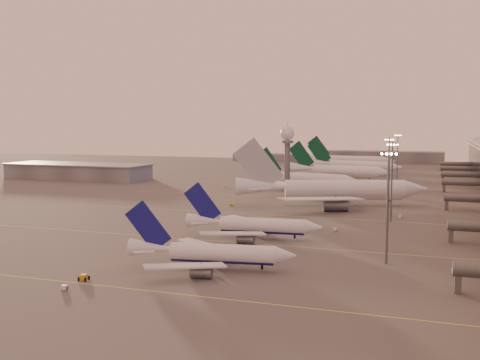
% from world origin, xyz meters
% --- Properties ---
extents(ground, '(700.00, 700.00, 0.00)m').
position_xyz_m(ground, '(0.00, 0.00, 0.00)').
color(ground, '#4E4B4B').
rests_on(ground, ground).
extents(taxiway_markings, '(180.00, 185.25, 0.02)m').
position_xyz_m(taxiway_markings, '(30.00, 56.00, 0.01)').
color(taxiway_markings, '#EDE053').
rests_on(taxiway_markings, ground).
extents(hangar, '(82.00, 27.00, 8.50)m').
position_xyz_m(hangar, '(-120.00, 140.00, 4.32)').
color(hangar, slate).
rests_on(hangar, ground).
extents(radar_tower, '(6.40, 6.40, 31.10)m').
position_xyz_m(radar_tower, '(5.00, 120.00, 20.95)').
color(radar_tower, '#5C5F64').
rests_on(radar_tower, ground).
extents(mast_a, '(3.60, 0.56, 25.00)m').
position_xyz_m(mast_a, '(58.00, 0.00, 13.74)').
color(mast_a, '#5C5F64').
rests_on(mast_a, ground).
extents(mast_b, '(3.60, 0.56, 25.00)m').
position_xyz_m(mast_b, '(55.00, 55.00, 13.74)').
color(mast_b, '#5C5F64').
rests_on(mast_b, ground).
extents(mast_c, '(3.60, 0.56, 25.00)m').
position_xyz_m(mast_c, '(50.00, 110.00, 13.74)').
color(mast_c, '#5C5F64').
rests_on(mast_c, ground).
extents(mast_d, '(3.60, 0.56, 25.00)m').
position_xyz_m(mast_d, '(48.00, 200.00, 13.74)').
color(mast_d, '#5C5F64').
rests_on(mast_d, ground).
extents(distant_horizon, '(165.00, 37.50, 9.00)m').
position_xyz_m(distant_horizon, '(2.62, 325.14, 3.89)').
color(distant_horizon, slate).
rests_on(distant_horizon, ground).
extents(narrowbody_near, '(36.60, 29.01, 14.36)m').
position_xyz_m(narrowbody_near, '(23.39, -17.05, 2.91)').
color(narrowbody_near, white).
rests_on(narrowbody_near, ground).
extents(narrowbody_mid, '(37.85, 30.11, 14.79)m').
position_xyz_m(narrowbody_mid, '(22.01, 16.38, 2.99)').
color(narrowbody_mid, white).
rests_on(narrowbody_mid, ground).
extents(widebody_white, '(70.07, 55.26, 25.54)m').
position_xyz_m(widebody_white, '(31.56, 83.52, 4.43)').
color(widebody_white, white).
rests_on(widebody_white, ground).
extents(greentail_a, '(52.27, 41.79, 19.22)m').
position_xyz_m(greentail_a, '(10.24, 135.81, 3.39)').
color(greentail_a, white).
rests_on(greentail_a, ground).
extents(greentail_b, '(57.65, 46.14, 21.13)m').
position_xyz_m(greentail_b, '(18.49, 180.06, 3.73)').
color(greentail_b, white).
rests_on(greentail_b, ground).
extents(greentail_c, '(59.29, 47.41, 21.78)m').
position_xyz_m(greentail_c, '(21.65, 217.61, 3.85)').
color(greentail_c, white).
rests_on(greentail_c, ground).
extents(greentail_d, '(61.06, 49.15, 22.17)m').
position_xyz_m(greentail_d, '(12.94, 267.36, 3.92)').
color(greentail_d, white).
rests_on(greentail_d, ground).
extents(gsv_truck_a, '(5.24, 3.22, 1.99)m').
position_xyz_m(gsv_truck_a, '(3.99, -39.75, 1.02)').
color(gsv_truck_a, silver).
rests_on(gsv_truck_a, ground).
extents(gsv_tug_near, '(2.61, 4.08, 1.12)m').
position_xyz_m(gsv_tug_near, '(3.18, -33.14, 0.58)').
color(gsv_tug_near, gold).
rests_on(gsv_tug_near, ground).
extents(gsv_catering_a, '(4.71, 2.79, 3.62)m').
position_xyz_m(gsv_catering_a, '(71.89, -4.09, 1.81)').
color(gsv_catering_a, silver).
rests_on(gsv_catering_a, ground).
extents(gsv_tug_mid, '(4.18, 4.47, 1.10)m').
position_xyz_m(gsv_tug_mid, '(9.69, 3.36, 0.57)').
color(gsv_tug_mid, gold).
rests_on(gsv_tug_mid, ground).
extents(gsv_truck_b, '(5.73, 2.79, 2.22)m').
position_xyz_m(gsv_truck_b, '(41.70, 32.83, 1.13)').
color(gsv_truck_b, silver).
rests_on(gsv_truck_b, ground).
extents(gsv_truck_c, '(4.72, 4.36, 1.91)m').
position_xyz_m(gsv_truck_c, '(-3.47, 70.08, 0.98)').
color(gsv_truck_c, gold).
rests_on(gsv_truck_c, ground).
extents(gsv_catering_b, '(4.82, 2.34, 3.93)m').
position_xyz_m(gsv_catering_b, '(57.59, 62.71, 1.97)').
color(gsv_catering_b, silver).
rests_on(gsv_catering_b, ground).
extents(gsv_tug_far, '(3.87, 4.12, 1.02)m').
position_xyz_m(gsv_tug_far, '(14.72, 109.17, 0.52)').
color(gsv_tug_far, silver).
rests_on(gsv_tug_far, ground).
extents(gsv_truck_d, '(2.78, 5.22, 2.00)m').
position_xyz_m(gsv_truck_d, '(-27.69, 126.25, 1.02)').
color(gsv_truck_d, silver).
rests_on(gsv_truck_d, ground).
extents(gsv_tug_hangar, '(3.85, 2.82, 0.99)m').
position_xyz_m(gsv_tug_hangar, '(55.30, 162.59, 0.51)').
color(gsv_tug_hangar, silver).
rests_on(gsv_tug_hangar, ground).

